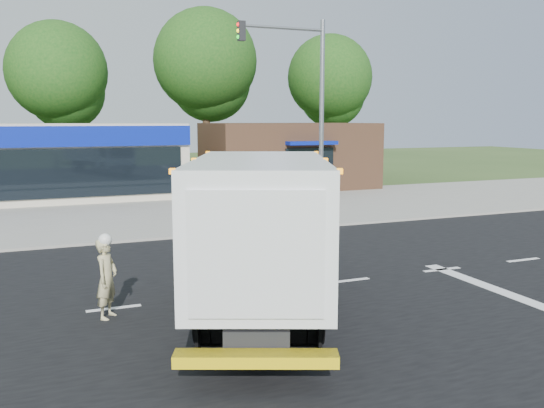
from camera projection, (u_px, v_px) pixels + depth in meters
The scene contains 11 objects.
ground at pixel (349, 281), 15.11m from camera, with size 120.00×120.00×0.00m, color #385123.
road_asphalt at pixel (349, 281), 15.11m from camera, with size 60.00×14.00×0.02m, color black.
sidewalk at pixel (245, 226), 22.62m from camera, with size 60.00×2.40×0.12m, color gray.
parking_apron at pixel (206, 207), 27.95m from camera, with size 60.00×9.00×0.02m, color gray.
lane_markings at pixel (423, 289), 14.37m from camera, with size 55.20×7.00×0.01m.
ems_box_truck at pixel (261, 224), 12.25m from camera, with size 5.16×8.14×3.46m.
emergency_worker at pixel (107, 277), 12.18m from camera, with size 0.69×0.76×1.84m.
retail_strip_mall at pixel (6, 162), 29.76m from camera, with size 18.00×6.20×4.00m.
brown_storefront at pixel (288, 155), 35.74m from camera, with size 10.00×6.70×4.00m.
traffic_signal_pole at pixel (307, 101), 22.24m from camera, with size 3.51×0.25×8.00m.
background_trees at pixel (137, 73), 39.56m from camera, with size 36.77×7.39×12.10m.
Camera 1 is at (-7.36, -12.83, 4.20)m, focal length 38.00 mm.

